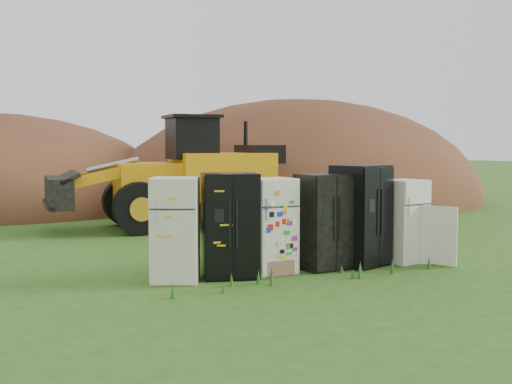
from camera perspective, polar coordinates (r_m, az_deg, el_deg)
ground at (r=12.14m, az=4.12°, el=-6.94°), size 120.00×120.00×0.00m
fridge_leftmost at (r=11.09m, az=-7.19°, el=-3.34°), size 1.03×1.01×1.79m
fridge_black_side at (r=11.36m, az=-2.32°, el=-2.98°), size 1.11×0.96×1.85m
fridge_sticker at (r=11.74m, az=1.38°, el=-3.01°), size 0.81×0.75×1.74m
fridge_dark_mid at (r=12.19m, az=6.04°, el=-2.63°), size 1.00×0.86×1.80m
fridge_black_right at (r=12.61m, az=9.26°, el=-2.07°), size 1.21×1.11×1.96m
fridge_open_door at (r=13.16m, az=13.02°, el=-2.52°), size 0.86×0.82×1.65m
wheel_loader at (r=18.03m, az=-8.14°, el=1.79°), size 6.67×2.97×3.17m
dirt_mound_right at (r=25.14m, az=4.07°, el=-1.09°), size 15.35×11.26×8.17m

